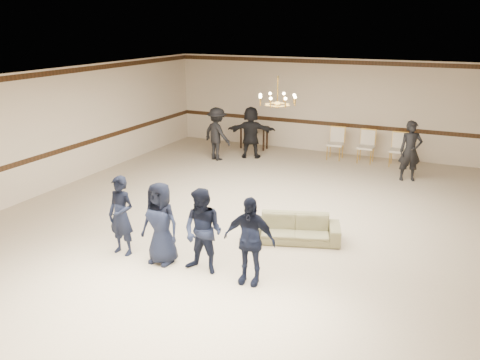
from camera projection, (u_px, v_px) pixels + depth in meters
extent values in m
cube|color=#C0B194|center=(259.00, 224.00, 11.19)|extent=(12.00, 14.00, 0.01)
cube|color=#31231B|center=(261.00, 80.00, 10.21)|extent=(12.00, 14.00, 0.01)
cube|color=beige|center=(339.00, 107.00, 16.75)|extent=(12.00, 0.01, 3.20)
cube|color=beige|center=(51.00, 131.00, 13.10)|extent=(0.01, 14.00, 3.20)
cube|color=#341E0F|center=(338.00, 124.00, 16.92)|extent=(12.00, 0.02, 0.14)
cube|color=#341E0F|center=(342.00, 62.00, 16.29)|extent=(12.00, 0.02, 0.14)
imported|color=black|center=(121.00, 216.00, 9.54)|extent=(0.60, 0.41, 1.58)
imported|color=black|center=(161.00, 223.00, 9.18)|extent=(0.79, 0.53, 1.58)
imported|color=black|center=(203.00, 232.00, 8.82)|extent=(0.79, 0.63, 1.58)
imported|color=black|center=(249.00, 240.00, 8.47)|extent=(0.95, 0.46, 1.58)
imported|color=#797251|center=(295.00, 228.00, 10.26)|extent=(1.98, 1.26, 0.54)
imported|color=black|center=(217.00, 134.00, 16.14)|extent=(1.27, 1.00, 1.73)
imported|color=black|center=(251.00, 132.00, 16.39)|extent=(1.68, 0.97, 1.73)
imported|color=black|center=(410.00, 151.00, 14.00)|extent=(0.74, 0.61, 1.73)
cube|color=black|center=(254.00, 137.00, 17.70)|extent=(1.00, 0.45, 0.82)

